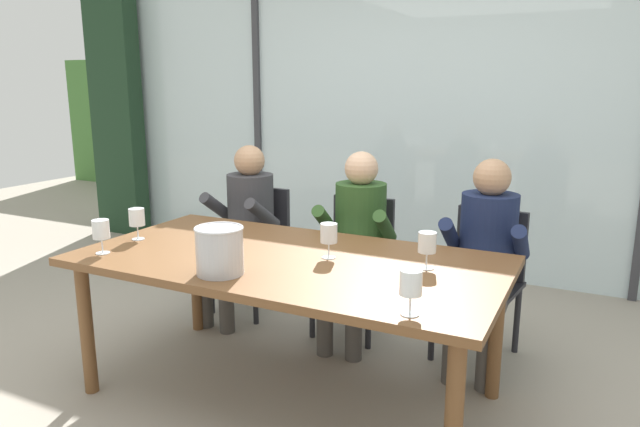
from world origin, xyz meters
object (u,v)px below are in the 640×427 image
object	(u,v)px
chair_center	(484,272)
ice_bucket_primary	(220,250)
chair_near_curtain	(256,239)
wine_glass_by_left_taster	(329,235)
wine_glass_center_pour	(411,285)
wine_glass_spare_empty	(137,219)
person_olive_shirt	(357,235)
wine_glass_near_bucket	(427,244)
person_navy_polo	(485,251)
chair_left_of_center	(357,254)
wine_glass_by_right_taster	(101,231)
dining_table	(289,270)
person_charcoal_jacket	(244,221)

from	to	relation	value
chair_center	ice_bucket_primary	xyz separation A→B (m)	(-0.93, -1.32, 0.36)
chair_near_curtain	chair_center	bearing A→B (deg)	2.59
chair_near_curtain	wine_glass_by_left_taster	distance (m)	1.40
wine_glass_by_left_taster	wine_glass_center_pour	xyz separation A→B (m)	(0.58, -0.51, 0.00)
wine_glass_spare_empty	chair_center	bearing A→B (deg)	31.78
person_olive_shirt	wine_glass_near_bucket	bearing A→B (deg)	-52.71
person_navy_polo	wine_glass_center_pour	size ratio (longest dim) A/B	6.79
chair_center	person_navy_polo	size ratio (longest dim) A/B	0.73
chair_left_of_center	wine_glass_spare_empty	size ratio (longest dim) A/B	4.96
person_olive_shirt	person_navy_polo	distance (m)	0.78
chair_center	person_olive_shirt	bearing A→B (deg)	-161.70
wine_glass_by_right_taster	chair_left_of_center	bearing A→B (deg)	57.56
dining_table	ice_bucket_primary	bearing A→B (deg)	-112.27
ice_bucket_primary	wine_glass_by_left_taster	distance (m)	0.55
dining_table	chair_center	world-z (taller)	chair_center
chair_left_of_center	wine_glass_near_bucket	size ratio (longest dim) A/B	4.96
chair_center	person_olive_shirt	xyz separation A→B (m)	(-0.76, -0.14, 0.17)
wine_glass_near_bucket	wine_glass_by_right_taster	world-z (taller)	same
chair_center	ice_bucket_primary	distance (m)	1.66
ice_bucket_primary	wine_glass_spare_empty	xyz separation A→B (m)	(-0.76, 0.28, 0.01)
person_navy_polo	wine_glass_center_pour	world-z (taller)	person_navy_polo
person_charcoal_jacket	wine_glass_near_bucket	size ratio (longest dim) A/B	6.79
wine_glass_by_left_taster	wine_glass_center_pour	size ratio (longest dim) A/B	1.00
chair_center	wine_glass_by_left_taster	distance (m)	1.13
wine_glass_by_left_taster	dining_table	bearing A→B (deg)	-157.92
person_olive_shirt	wine_glass_by_left_taster	xyz separation A→B (m)	(0.16, -0.74, 0.19)
dining_table	wine_glass_by_right_taster	bearing A→B (deg)	-157.17
chair_near_curtain	person_navy_polo	bearing A→B (deg)	-2.39
chair_left_of_center	wine_glass_near_bucket	distance (m)	1.14
chair_center	person_navy_polo	distance (m)	0.22
wine_glass_near_bucket	chair_left_of_center	bearing A→B (deg)	129.86
person_charcoal_jacket	wine_glass_near_bucket	distance (m)	1.64
wine_glass_near_bucket	dining_table	bearing A→B (deg)	-169.34
person_charcoal_jacket	wine_glass_by_right_taster	bearing A→B (deg)	-88.72
dining_table	chair_center	distance (m)	1.25
chair_center	wine_glass_by_left_taster	size ratio (longest dim) A/B	4.96
chair_left_of_center	person_navy_polo	size ratio (longest dim) A/B	0.73
person_olive_shirt	person_navy_polo	xyz separation A→B (m)	(0.78, -0.00, 0.00)
wine_glass_by_right_taster	ice_bucket_primary	bearing A→B (deg)	0.41
chair_near_curtain	wine_glass_center_pour	world-z (taller)	wine_glass_center_pour
chair_center	wine_glass_spare_empty	xyz separation A→B (m)	(-1.69, -1.04, 0.37)
wine_glass_by_left_taster	wine_glass_spare_empty	world-z (taller)	same
wine_glass_near_bucket	wine_glass_spare_empty	world-z (taller)	same
person_navy_polo	wine_glass_near_bucket	xyz separation A→B (m)	(-0.14, -0.69, 0.19)
ice_bucket_primary	wine_glass_by_right_taster	size ratio (longest dim) A/B	1.27
dining_table	ice_bucket_primary	size ratio (longest dim) A/B	9.51
wine_glass_by_left_taster	wine_glass_by_right_taster	xyz separation A→B (m)	(-1.06, -0.44, 0.00)
wine_glass_by_left_taster	wine_glass_by_right_taster	world-z (taller)	same
ice_bucket_primary	wine_glass_by_right_taster	xyz separation A→B (m)	(-0.72, -0.01, 0.01)
chair_near_curtain	chair_center	xyz separation A→B (m)	(1.60, -0.02, 0.00)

